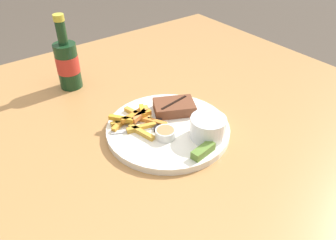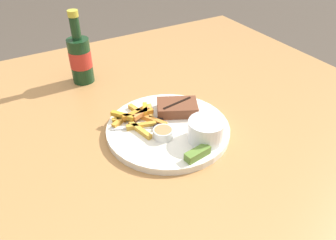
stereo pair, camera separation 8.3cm
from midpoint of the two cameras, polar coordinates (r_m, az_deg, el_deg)
dining_table at (r=0.89m, az=-2.66°, el=-5.49°), size 1.38×1.33×0.75m
dinner_plate at (r=0.84m, az=-2.80°, el=-1.70°), size 0.32×0.32×0.02m
steak_portion at (r=0.88m, az=-1.60°, el=2.18°), size 0.13×0.11×0.03m
fries_pile at (r=0.85m, az=-8.42°, el=-0.05°), size 0.13×0.16×0.02m
coleslaw_cup at (r=0.79m, az=4.02°, el=-1.24°), size 0.09×0.09×0.05m
dipping_sauce_cup at (r=0.79m, az=-3.45°, el=-2.42°), size 0.05×0.05×0.02m
pickle_spear at (r=0.75m, az=2.82°, el=-5.60°), size 0.07×0.03×0.02m
fork_utensil at (r=0.83m, az=-8.53°, el=-1.83°), size 0.13×0.07×0.00m
knife_utensil at (r=0.87m, az=-4.17°, el=0.55°), size 0.12×0.13×0.01m
beer_bottle at (r=1.06m, az=-19.30°, el=9.32°), size 0.07×0.07×0.23m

